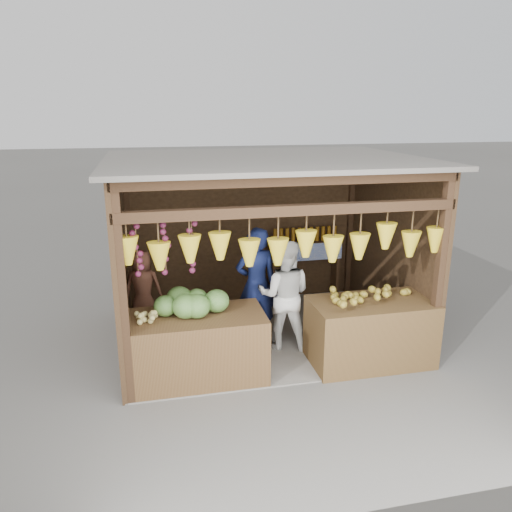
{
  "coord_description": "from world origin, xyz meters",
  "views": [
    {
      "loc": [
        -1.61,
        -6.75,
        3.3
      ],
      "look_at": [
        -0.14,
        -0.1,
        1.28
      ],
      "focal_mm": 35.0,
      "sensor_mm": 36.0,
      "label": 1
    }
  ],
  "objects_px": {
    "woman_standing": "(284,295)",
    "vendor_seated": "(143,287)",
    "counter_right": "(370,332)",
    "counter_left": "(197,347)",
    "man_standing": "(256,284)"
  },
  "relations": [
    {
      "from": "man_standing",
      "to": "vendor_seated",
      "type": "distance_m",
      "value": 1.64
    },
    {
      "from": "counter_left",
      "to": "vendor_seated",
      "type": "height_order",
      "value": "vendor_seated"
    },
    {
      "from": "counter_right",
      "to": "woman_standing",
      "type": "relative_size",
      "value": 1.01
    },
    {
      "from": "man_standing",
      "to": "woman_standing",
      "type": "xyz_separation_m",
      "value": [
        0.32,
        -0.37,
        -0.06
      ]
    },
    {
      "from": "woman_standing",
      "to": "vendor_seated",
      "type": "relative_size",
      "value": 1.43
    },
    {
      "from": "counter_left",
      "to": "man_standing",
      "type": "xyz_separation_m",
      "value": [
        0.99,
        1.01,
        0.42
      ]
    },
    {
      "from": "counter_left",
      "to": "counter_right",
      "type": "bearing_deg",
      "value": -1.29
    },
    {
      "from": "counter_right",
      "to": "vendor_seated",
      "type": "distance_m",
      "value": 3.25
    },
    {
      "from": "man_standing",
      "to": "vendor_seated",
      "type": "bearing_deg",
      "value": -14.82
    },
    {
      "from": "woman_standing",
      "to": "counter_left",
      "type": "bearing_deg",
      "value": 45.3
    },
    {
      "from": "counter_left",
      "to": "vendor_seated",
      "type": "distance_m",
      "value": 1.47
    },
    {
      "from": "vendor_seated",
      "to": "counter_right",
      "type": "bearing_deg",
      "value": 170.49
    },
    {
      "from": "counter_right",
      "to": "woman_standing",
      "type": "height_order",
      "value": "woman_standing"
    },
    {
      "from": "counter_left",
      "to": "vendor_seated",
      "type": "xyz_separation_m",
      "value": [
        -0.63,
        1.28,
        0.39
      ]
    },
    {
      "from": "counter_left",
      "to": "man_standing",
      "type": "bearing_deg",
      "value": 45.56
    }
  ]
}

